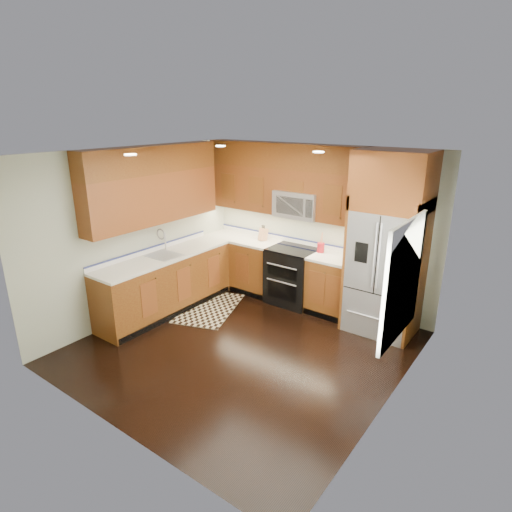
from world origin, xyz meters
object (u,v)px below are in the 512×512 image
Objects in this scene: range at (292,276)px; utensil_crock at (321,246)px; rug at (209,308)px; knife_block at (263,234)px; refrigerator at (387,245)px.

utensil_crock is at bearing 14.85° from range.
rug is 1.57m from knife_block.
utensil_crock is (1.12, -0.01, 0.00)m from knife_block.
knife_block is at bearing 179.72° from utensil_crock.
refrigerator reaches higher than rug.
knife_block is at bearing 56.88° from rug.
rug is at bearing -158.56° from refrigerator.
rug is 2.08m from utensil_crock.
utensil_crock is (0.44, 0.12, 0.58)m from range.
rug is at bearing -103.11° from knife_block.
range is 1.76m from refrigerator.
rug is (-0.95, -1.02, -0.46)m from range.
knife_block is at bearing 169.87° from range.
refrigerator is at bearing -4.10° from knife_block.
range is 0.74m from utensil_crock.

